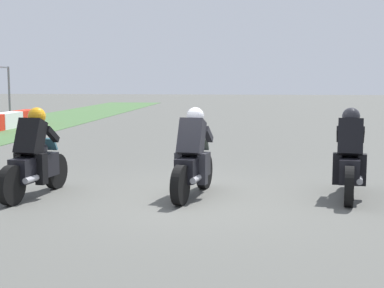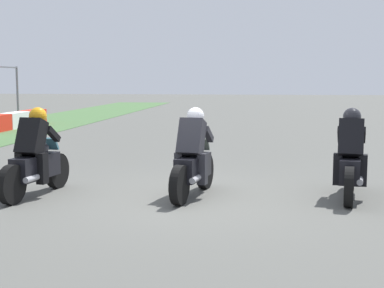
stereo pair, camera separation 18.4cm
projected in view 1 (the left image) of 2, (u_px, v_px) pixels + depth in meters
ground_plane at (190, 198)px, 9.25m from camera, size 120.00×120.00×0.00m
rider_lane_a at (350, 161)px, 9.26m from camera, size 2.03×0.61×1.51m
rider_lane_b at (193, 160)px, 9.34m from camera, size 2.03×0.62×1.51m
rider_lane_c at (34, 160)px, 9.33m from camera, size 2.04×0.60×1.51m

